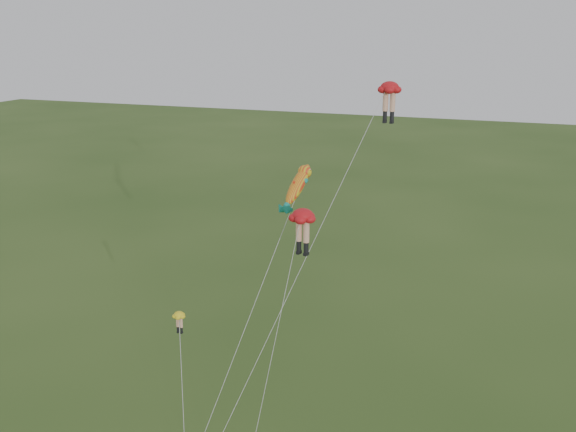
% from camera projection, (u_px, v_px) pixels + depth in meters
% --- Properties ---
extents(legs_kite_red_high, '(7.89, 15.43, 21.10)m').
position_uv_depth(legs_kite_red_high, '(388.00, 94.00, 42.87)').
color(legs_kite_red_high, red).
rests_on(legs_kite_red_high, ground).
extents(legs_kite_red_mid, '(2.99, 4.90, 14.79)m').
position_uv_depth(legs_kite_red_mid, '(302.00, 222.00, 36.20)').
color(legs_kite_red_mid, red).
rests_on(legs_kite_red_mid, ground).
extents(legs_kite_yellow, '(3.35, 5.52, 7.58)m').
position_uv_depth(legs_kite_yellow, '(179.00, 325.00, 39.74)').
color(legs_kite_yellow, yellow).
rests_on(legs_kite_yellow, ground).
extents(fish_kite, '(4.58, 9.76, 16.73)m').
position_uv_depth(fish_kite, '(297.00, 186.00, 39.06)').
color(fish_kite, gold).
rests_on(fish_kite, ground).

